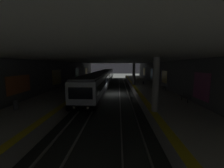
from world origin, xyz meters
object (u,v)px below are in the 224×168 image
object	(u,v)px
bench_left_far	(158,84)
bench_right_near	(56,87)
bench_right_far	(77,79)
person_walking_mid	(87,77)
suitcase_rolling	(144,83)
trash_bin	(16,105)
pillar_near	(156,85)
metro_train	(103,78)
person_standing_far	(155,83)
backpack_on_floor	(76,83)
bench_left_near	(186,97)
bench_right_mid	(73,81)
pillar_far	(134,73)
person_waiting_near	(85,78)
bench_left_mid	(165,87)

from	to	relation	value
bench_left_far	bench_right_near	distance (m)	17.60
bench_right_far	person_walking_mid	size ratio (longest dim) A/B	1.02
suitcase_rolling	bench_left_far	bearing A→B (deg)	-147.78
bench_right_far	trash_bin	size ratio (longest dim) A/B	2.00
pillar_near	metro_train	distance (m)	21.55
bench_right_far	person_standing_far	xyz separation A→B (m)	(-8.42, -16.03, 0.39)
backpack_on_floor	metro_train	bearing A→B (deg)	-59.88
bench_left_near	suitcase_rolling	world-z (taller)	suitcase_rolling
person_walking_mid	trash_bin	size ratio (longest dim) A/B	1.97
bench_left_far	bench_right_far	xyz separation A→B (m)	(7.06, 17.07, 0.00)
bench_right_mid	bench_right_far	xyz separation A→B (m)	(3.30, 0.00, 0.00)
metro_train	bench_right_mid	size ratio (longest dim) A/B	23.34
bench_left_near	bench_right_far	size ratio (longest dim) A/B	1.00
pillar_far	person_waiting_near	size ratio (longest dim) A/B	2.78
person_waiting_near	bench_left_near	bearing A→B (deg)	-138.54
pillar_far	bench_left_near	world-z (taller)	pillar_far
pillar_near	person_standing_far	world-z (taller)	pillar_near
bench_right_near	metro_train	bearing A→B (deg)	-30.54
bench_right_mid	bench_right_far	bearing A→B (deg)	0.00
bench_left_near	pillar_near	bearing A→B (deg)	130.21
bench_left_near	person_walking_mid	distance (m)	25.91
bench_left_mid	suitcase_rolling	xyz separation A→B (m)	(6.99, 2.09, -0.24)
pillar_near	bench_left_near	world-z (taller)	pillar_near
person_walking_mid	trash_bin	xyz separation A→B (m)	(-24.40, 0.87, -0.48)
bench_left_far	trash_bin	bearing A→B (deg)	130.83
pillar_near	bench_left_mid	xyz separation A→B (m)	(10.38, -4.18, -1.75)
pillar_far	trash_bin	bearing A→B (deg)	144.34
bench_right_near	person_walking_mid	bearing A→B (deg)	-6.27
person_standing_far	suitcase_rolling	xyz separation A→B (m)	(4.69, 1.06, -0.63)
metro_train	bench_right_far	xyz separation A→B (m)	(0.61, 6.33, -0.45)
bench_right_mid	person_waiting_near	size ratio (longest dim) A/B	1.04
bench_left_mid	bench_right_near	bearing A→B (deg)	92.10
bench_right_mid	bench_left_mid	bearing A→B (deg)	-113.50
backpack_on_floor	bench_right_far	bearing A→B (deg)	11.40
bench_left_mid	bench_left_far	world-z (taller)	same
bench_right_near	trash_bin	bearing A→B (deg)	-175.72
pillar_far	person_waiting_near	distance (m)	11.62
pillar_far	bench_right_near	bearing A→B (deg)	118.88
bench_left_near	person_waiting_near	xyz separation A→B (m)	(17.09, 15.09, 0.36)
bench_left_near	bench_right_far	xyz separation A→B (m)	(17.56, 17.07, 0.00)
metro_train	suitcase_rolling	distance (m)	9.21
metro_train	person_waiting_near	distance (m)	4.36
bench_left_near	suitcase_rolling	size ratio (longest dim) A/B	1.96
bench_left_mid	bench_right_near	world-z (taller)	same
metro_train	trash_bin	bearing A→B (deg)	164.77
bench_right_near	bench_right_far	size ratio (longest dim) A/B	1.00
bench_right_mid	person_walking_mid	world-z (taller)	person_walking_mid
person_standing_far	metro_train	bearing A→B (deg)	51.13
bench_left_far	bench_right_mid	distance (m)	17.48
pillar_far	person_waiting_near	xyz separation A→B (m)	(3.76, 10.91, -1.39)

